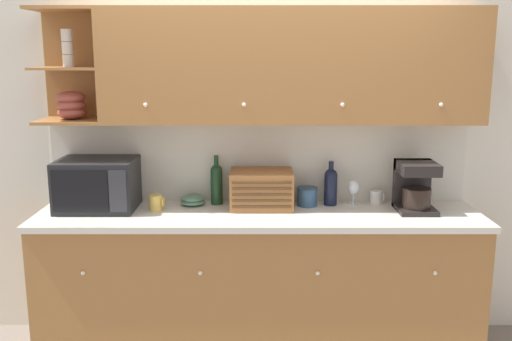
# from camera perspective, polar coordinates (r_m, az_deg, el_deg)

# --- Properties ---
(ground_plane) EXTENTS (24.00, 24.00, 0.00)m
(ground_plane) POSITION_cam_1_polar(r_m,az_deg,el_deg) (4.30, -0.01, -15.19)
(ground_plane) COLOR slate
(wall_back) EXTENTS (5.22, 0.06, 2.60)m
(wall_back) POSITION_cam_1_polar(r_m,az_deg,el_deg) (3.91, -0.02, 2.23)
(wall_back) COLOR silver
(wall_back) RESTS_ON ground_plane
(counter_unit) EXTENTS (2.84, 0.63, 0.94)m
(counter_unit) POSITION_cam_1_polar(r_m,az_deg,el_deg) (3.82, 0.01, -10.95)
(counter_unit) COLOR #A36B38
(counter_unit) RESTS_ON ground_plane
(backsplash_panel) EXTENTS (2.82, 0.01, 0.56)m
(backsplash_panel) POSITION_cam_1_polar(r_m,az_deg,el_deg) (3.89, -0.01, 1.03)
(backsplash_panel) COLOR silver
(backsplash_panel) RESTS_ON counter_unit
(upper_cabinets) EXTENTS (2.82, 0.37, 0.71)m
(upper_cabinets) POSITION_cam_1_polar(r_m,az_deg,el_deg) (3.66, 2.54, 10.36)
(upper_cabinets) COLOR #A36B38
(upper_cabinets) RESTS_ON backsplash_panel
(microwave) EXTENTS (0.50, 0.39, 0.33)m
(microwave) POSITION_cam_1_polar(r_m,az_deg,el_deg) (3.84, -15.86, -1.36)
(microwave) COLOR black
(microwave) RESTS_ON counter_unit
(mug_blue_second) EXTENTS (0.10, 0.09, 0.10)m
(mug_blue_second) POSITION_cam_1_polar(r_m,az_deg,el_deg) (3.75, -10.21, -3.20)
(mug_blue_second) COLOR gold
(mug_blue_second) RESTS_ON counter_unit
(bowl_stack_on_counter) EXTENTS (0.17, 0.17, 0.07)m
(bowl_stack_on_counter) POSITION_cam_1_polar(r_m,az_deg,el_deg) (3.85, -6.60, -2.96)
(bowl_stack_on_counter) COLOR slate
(bowl_stack_on_counter) RESTS_ON counter_unit
(wine_bottle) EXTENTS (0.08, 0.08, 0.33)m
(wine_bottle) POSITION_cam_1_polar(r_m,az_deg,el_deg) (3.84, -4.24, -1.17)
(wine_bottle) COLOR #19381E
(wine_bottle) RESTS_ON counter_unit
(bread_box) EXTENTS (0.41, 0.30, 0.25)m
(bread_box) POSITION_cam_1_polar(r_m,az_deg,el_deg) (3.75, 0.29, -1.89)
(bread_box) COLOR #996033
(bread_box) RESTS_ON counter_unit
(storage_canister) EXTENTS (0.14, 0.14, 0.12)m
(storage_canister) POSITION_cam_1_polar(r_m,az_deg,el_deg) (3.82, 4.87, -2.61)
(storage_canister) COLOR #33567A
(storage_canister) RESTS_ON counter_unit
(second_wine_bottle) EXTENTS (0.09, 0.09, 0.30)m
(second_wine_bottle) POSITION_cam_1_polar(r_m,az_deg,el_deg) (3.84, 7.21, -1.44)
(second_wine_bottle) COLOR black
(second_wine_bottle) RESTS_ON counter_unit
(wine_glass) EXTENTS (0.07, 0.07, 0.18)m
(wine_glass) POSITION_cam_1_polar(r_m,az_deg,el_deg) (3.85, 9.46, -1.74)
(wine_glass) COLOR silver
(wine_glass) RESTS_ON counter_unit
(mug) EXTENTS (0.09, 0.08, 0.09)m
(mug) POSITION_cam_1_polar(r_m,az_deg,el_deg) (3.95, 11.69, -2.60)
(mug) COLOR silver
(mug) RESTS_ON counter_unit
(coffee_maker) EXTENTS (0.24, 0.28, 0.32)m
(coffee_maker) POSITION_cam_1_polar(r_m,az_deg,el_deg) (3.82, 15.36, -1.46)
(coffee_maker) COLOR black
(coffee_maker) RESTS_ON counter_unit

